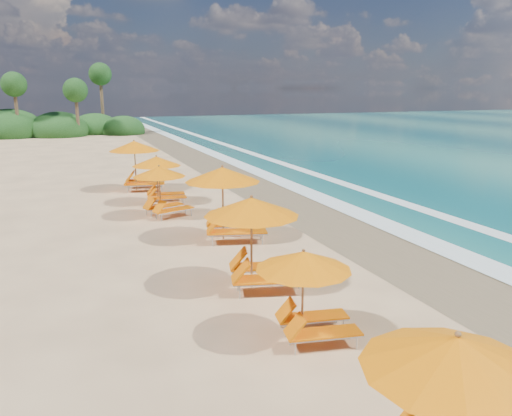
% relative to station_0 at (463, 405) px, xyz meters
% --- Properties ---
extents(ground, '(160.00, 160.00, 0.00)m').
position_rel_station_0_xyz_m(ground, '(1.65, 11.34, -1.32)').
color(ground, '#DBB280').
rests_on(ground, ground).
extents(wet_sand, '(4.00, 160.00, 0.01)m').
position_rel_station_0_xyz_m(wet_sand, '(5.65, 11.34, -1.32)').
color(wet_sand, '#806C4C').
rests_on(wet_sand, ground).
extents(surf_foam, '(4.00, 160.00, 0.01)m').
position_rel_station_0_xyz_m(surf_foam, '(8.35, 11.34, -1.30)').
color(surf_foam, white).
rests_on(surf_foam, ground).
extents(station_0, '(2.70, 2.54, 2.36)m').
position_rel_station_0_xyz_m(station_0, '(0.00, 0.00, 0.00)').
color(station_0, olive).
rests_on(station_0, ground).
extents(station_1, '(2.43, 2.32, 2.02)m').
position_rel_station_0_xyz_m(station_1, '(0.16, 4.45, -0.19)').
color(station_1, olive).
rests_on(station_1, ground).
extents(station_2, '(3.15, 3.06, 2.53)m').
position_rel_station_0_xyz_m(station_2, '(0.24, 7.51, 0.09)').
color(station_2, olive).
rests_on(station_2, ground).
extents(station_3, '(3.30, 3.20, 2.64)m').
position_rel_station_0_xyz_m(station_3, '(0.88, 11.97, 0.16)').
color(station_3, olive).
rests_on(station_3, ground).
extents(station_4, '(2.76, 2.70, 2.18)m').
position_rel_station_0_xyz_m(station_4, '(-0.61, 16.01, -0.10)').
color(station_4, olive).
rests_on(station_4, ground).
extents(station_5, '(2.62, 2.48, 2.25)m').
position_rel_station_0_xyz_m(station_5, '(-0.22, 18.51, -0.06)').
color(station_5, olive).
rests_on(station_5, ground).
extents(station_6, '(3.20, 3.07, 2.63)m').
position_rel_station_0_xyz_m(station_6, '(-0.66, 22.07, 0.15)').
color(station_6, olive).
rests_on(station_6, ground).
extents(treeline, '(25.80, 8.80, 9.74)m').
position_rel_station_0_xyz_m(treeline, '(-8.28, 56.85, -0.33)').
color(treeline, '#163D14').
rests_on(treeline, ground).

